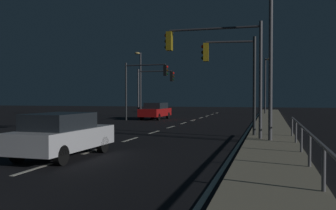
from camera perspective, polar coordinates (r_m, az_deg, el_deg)
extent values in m
plane|color=black|center=(23.27, -1.78, -4.02)|extent=(112.00, 112.00, 0.00)
cube|color=gray|center=(22.27, 15.30, -4.12)|extent=(2.34, 77.00, 0.14)
cube|color=silver|center=(11.97, -19.65, -9.10)|extent=(0.14, 2.00, 0.01)
cube|color=silver|center=(15.38, -11.07, -6.75)|extent=(0.14, 2.00, 0.01)
cube|color=silver|center=(19.03, -5.73, -5.19)|extent=(0.14, 2.00, 0.01)
cube|color=silver|center=(22.79, -2.14, -4.12)|extent=(0.14, 2.00, 0.01)
cube|color=silver|center=(26.62, 0.41, -3.34)|extent=(0.14, 2.00, 0.01)
cube|color=silver|center=(30.50, 2.32, -2.75)|extent=(0.14, 2.00, 0.01)
cube|color=silver|center=(34.40, 3.79, -2.30)|extent=(0.14, 2.00, 0.01)
cube|color=silver|center=(38.33, 4.96, -1.93)|extent=(0.14, 2.00, 0.01)
cube|color=silver|center=(42.26, 5.92, -1.64)|extent=(0.14, 2.00, 0.01)
cube|color=silver|center=(46.21, 6.71, -1.39)|extent=(0.14, 2.00, 0.01)
cube|color=silver|center=(50.17, 7.37, -1.18)|extent=(0.14, 2.00, 0.01)
cube|color=silver|center=(27.29, 12.27, -3.26)|extent=(0.14, 53.00, 0.01)
cube|color=silver|center=(13.87, -15.46, -4.89)|extent=(1.97, 4.46, 0.70)
cube|color=#1E2328|center=(13.61, -16.05, -2.37)|extent=(1.69, 2.52, 0.55)
cylinder|color=black|center=(15.52, -15.14, -5.53)|extent=(0.24, 0.65, 0.64)
cylinder|color=black|center=(14.73, -9.85, -5.87)|extent=(0.24, 0.65, 0.64)
cylinder|color=black|center=(13.24, -21.71, -6.75)|extent=(0.24, 0.65, 0.64)
cylinder|color=black|center=(12.31, -15.85, -7.31)|extent=(0.24, 0.65, 0.64)
cube|color=#B71414|center=(35.66, -1.94, -1.10)|extent=(2.03, 4.48, 0.70)
cube|color=#1E2328|center=(35.87, -1.80, -0.09)|extent=(1.72, 2.54, 0.55)
cylinder|color=black|center=(34.08, -1.48, -1.80)|extent=(0.25, 0.65, 0.64)
cylinder|color=black|center=(34.64, -3.97, -1.75)|extent=(0.25, 0.65, 0.64)
cylinder|color=black|center=(36.74, -0.02, -1.58)|extent=(0.25, 0.65, 0.64)
cylinder|color=black|center=(37.27, -2.36, -1.54)|extent=(0.25, 0.65, 0.64)
cylinder|color=#2D3033|center=(20.12, 12.89, 2.82)|extent=(0.16, 0.16, 5.12)
cylinder|color=#38383D|center=(20.26, 9.34, 9.39)|extent=(2.50, 0.39, 0.11)
cube|color=olive|center=(20.22, 5.75, 7.91)|extent=(0.32, 0.37, 0.95)
sphere|color=red|center=(20.26, 5.31, 8.75)|extent=(0.20, 0.20, 0.20)
sphere|color=black|center=(20.23, 5.31, 7.91)|extent=(0.20, 0.20, 0.20)
sphere|color=black|center=(20.20, 5.30, 7.07)|extent=(0.20, 0.20, 0.20)
cylinder|color=#2D3033|center=(34.60, -6.34, 2.03)|extent=(0.16, 0.16, 5.21)
cylinder|color=#38383D|center=(33.87, -3.44, 6.04)|extent=(3.84, 0.51, 0.11)
cube|color=black|center=(33.08, -0.39, 5.25)|extent=(0.31, 0.37, 0.95)
sphere|color=red|center=(33.05, -0.14, 5.77)|extent=(0.20, 0.20, 0.20)
sphere|color=black|center=(33.02, -0.14, 5.25)|extent=(0.20, 0.20, 0.20)
sphere|color=black|center=(33.00, -0.14, 4.73)|extent=(0.20, 0.20, 0.20)
cylinder|color=#4C4C51|center=(18.56, 13.78, 3.69)|extent=(0.16, 0.16, 5.60)
cylinder|color=#38383D|center=(19.07, 6.88, 11.37)|extent=(4.52, 0.20, 0.11)
cube|color=olive|center=(19.47, 0.20, 9.60)|extent=(0.29, 0.35, 0.95)
sphere|color=red|center=(19.56, -0.24, 10.45)|extent=(0.20, 0.20, 0.20)
sphere|color=black|center=(19.52, -0.24, 9.58)|extent=(0.20, 0.20, 0.20)
sphere|color=black|center=(19.47, -0.24, 8.71)|extent=(0.20, 0.20, 0.20)
cylinder|color=#4C4C51|center=(37.56, -4.50, 1.71)|extent=(0.16, 0.16, 4.88)
cylinder|color=#38383D|center=(37.04, -2.00, 5.11)|extent=(3.46, 0.23, 0.11)
cube|color=black|center=(36.48, 0.57, 4.34)|extent=(0.29, 0.35, 0.95)
sphere|color=red|center=(36.45, 0.81, 4.82)|extent=(0.20, 0.20, 0.20)
sphere|color=black|center=(36.43, 0.81, 4.35)|extent=(0.20, 0.20, 0.20)
sphere|color=black|center=(36.42, 0.81, 3.87)|extent=(0.20, 0.20, 0.20)
cylinder|color=#4C4C51|center=(18.02, 15.21, 5.91)|extent=(0.18, 0.18, 6.95)
cylinder|color=#38383D|center=(40.89, -4.16, 3.08)|extent=(0.18, 0.18, 6.88)
cylinder|color=#38383D|center=(40.31, -4.42, 7.79)|extent=(0.32, 1.68, 0.10)
ellipsoid|color=#F9D172|center=(39.48, -4.68, 7.78)|extent=(0.56, 0.36, 0.24)
cylinder|color=#38383D|center=(46.42, 14.45, 2.80)|extent=(0.18, 0.18, 6.55)
cylinder|color=#38383D|center=(45.99, 14.74, 6.71)|extent=(0.54, 1.28, 0.10)
ellipsoid|color=#F9D172|center=(45.36, 15.02, 6.66)|extent=(0.56, 0.36, 0.24)
cylinder|color=#59595E|center=(8.75, 22.42, -8.91)|extent=(0.09, 0.09, 0.95)
cylinder|color=#59595E|center=(11.63, 20.57, -6.38)|extent=(0.09, 0.09, 0.95)
cylinder|color=#59595E|center=(14.53, 19.46, -4.85)|extent=(0.09, 0.09, 0.95)
cylinder|color=#59595E|center=(17.45, 18.72, -3.83)|extent=(0.09, 0.09, 0.95)
cylinder|color=#59595E|center=(20.37, 18.20, -3.10)|extent=(0.09, 0.09, 0.95)
cube|color=slate|center=(11.58, 20.58, -4.05)|extent=(0.06, 17.61, 0.06)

